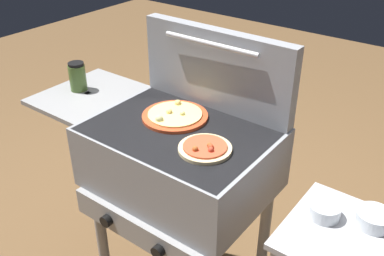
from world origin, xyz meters
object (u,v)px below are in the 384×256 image
object	(u,v)px
grill	(177,162)
pizza_cheese	(175,115)
sauce_jar	(78,76)
topping_bowl_near	(324,211)
pizza_pepperoni	(205,148)
topping_bowl_middle	(374,219)

from	to	relation	value
grill	pizza_cheese	distance (m)	0.17
pizza_cheese	sauce_jar	bearing A→B (deg)	-174.25
sauce_jar	topping_bowl_near	bearing A→B (deg)	1.55
pizza_cheese	sauce_jar	size ratio (longest dim) A/B	2.04
grill	pizza_cheese	size ratio (longest dim) A/B	3.99
sauce_jar	topping_bowl_near	xyz separation A→B (m)	(1.06, 0.03, -0.18)
grill	pizza_cheese	bearing A→B (deg)	133.78
pizza_pepperoni	topping_bowl_near	distance (m)	0.41
pizza_pepperoni	sauce_jar	size ratio (longest dim) A/B	1.47
grill	sauce_jar	bearing A→B (deg)	179.14
pizza_pepperoni	topping_bowl_near	xyz separation A→B (m)	(0.38, 0.09, -0.13)
pizza_cheese	pizza_pepperoni	xyz separation A→B (m)	(0.22, -0.11, -0.00)
pizza_pepperoni	sauce_jar	xyz separation A→B (m)	(-0.68, 0.07, 0.05)
pizza_cheese	topping_bowl_near	size ratio (longest dim) A/B	2.49
grill	topping_bowl_middle	distance (m)	0.68
grill	topping_bowl_near	distance (m)	0.54
sauce_jar	topping_bowl_middle	distance (m)	1.21
sauce_jar	pizza_cheese	bearing A→B (deg)	5.75
sauce_jar	topping_bowl_near	size ratio (longest dim) A/B	1.22
pizza_pepperoni	topping_bowl_middle	bearing A→B (deg)	16.14
sauce_jar	grill	bearing A→B (deg)	-0.86
sauce_jar	topping_bowl_middle	size ratio (longest dim) A/B	1.08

